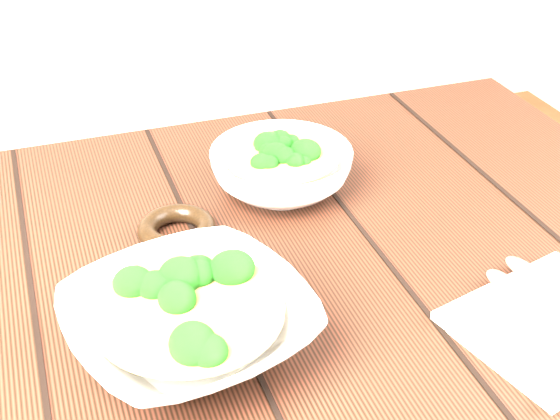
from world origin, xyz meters
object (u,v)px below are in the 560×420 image
object	(u,v)px
soup_bowl_back	(281,168)
napkin	(554,323)
table	(234,350)
trivet	(177,229)
soup_bowl_front	(190,322)

from	to	relation	value
soup_bowl_back	napkin	world-z (taller)	soup_bowl_back
soup_bowl_back	table	bearing A→B (deg)	-126.63
table	soup_bowl_back	world-z (taller)	soup_bowl_back
trivet	napkin	world-z (taller)	trivet
table	soup_bowl_front	world-z (taller)	soup_bowl_front
trivet	table	bearing A→B (deg)	-65.84
soup_bowl_back	trivet	size ratio (longest dim) A/B	2.60
soup_bowl_front	napkin	bearing A→B (deg)	-14.89
soup_bowl_back	trivet	world-z (taller)	soup_bowl_back
soup_bowl_front	trivet	xyz separation A→B (m)	(0.03, 0.20, -0.02)
table	soup_bowl_front	xyz separation A→B (m)	(-0.07, -0.11, 0.15)
table	soup_bowl_front	size ratio (longest dim) A/B	4.13
table	soup_bowl_back	bearing A→B (deg)	53.37
napkin	table	bearing A→B (deg)	130.86
soup_bowl_front	table	bearing A→B (deg)	55.57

